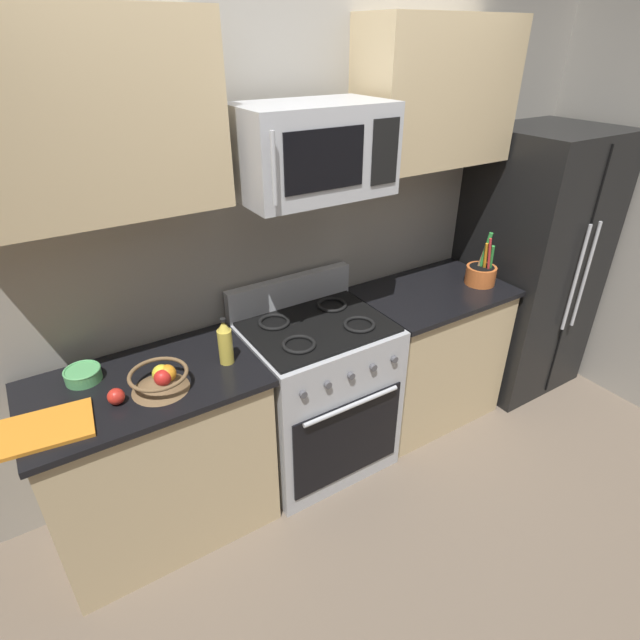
{
  "coord_description": "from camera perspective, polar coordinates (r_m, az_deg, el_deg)",
  "views": [
    {
      "loc": [
        -1.21,
        -1.31,
        2.25
      ],
      "look_at": [
        -0.06,
        0.52,
        1.03
      ],
      "focal_mm": 28.32,
      "sensor_mm": 36.0,
      "label": 1
    }
  ],
  "objects": [
    {
      "name": "ground_plane",
      "position": [
        2.87,
        6.99,
        -22.48
      ],
      "size": [
        16.0,
        16.0,
        0.0
      ],
      "primitive_type": "plane",
      "color": "#6B5B4C"
    },
    {
      "name": "wall_back",
      "position": [
        2.79,
        -4.61,
        9.49
      ],
      "size": [
        8.0,
        0.1,
        2.6
      ],
      "primitive_type": "cube",
      "color": "#9E998E",
      "rests_on": "ground"
    },
    {
      "name": "counter_left",
      "position": [
        2.67,
        -17.74,
        -14.57
      ],
      "size": [
        1.03,
        0.62,
        0.91
      ],
      "color": "tan",
      "rests_on": "ground"
    },
    {
      "name": "range_oven",
      "position": [
        2.9,
        -0.39,
        -8.27
      ],
      "size": [
        0.76,
        0.66,
        1.09
      ],
      "color": "#B2B5BA",
      "rests_on": "ground"
    },
    {
      "name": "counter_right",
      "position": [
        3.35,
        11.97,
        -3.63
      ],
      "size": [
        0.9,
        0.62,
        0.91
      ],
      "color": "tan",
      "rests_on": "ground"
    },
    {
      "name": "refrigerator",
      "position": [
        3.75,
        22.51,
        5.83
      ],
      "size": [
        0.78,
        0.73,
        1.77
      ],
      "color": "black",
      "rests_on": "ground"
    },
    {
      "name": "microwave",
      "position": [
        2.36,
        -0.87,
        18.63
      ],
      "size": [
        0.69,
        0.44,
        0.4
      ],
      "color": "#B2B5BA"
    },
    {
      "name": "upper_cabinets_left",
      "position": [
        2.15,
        -25.7,
        19.8
      ],
      "size": [
        1.02,
        0.34,
        0.72
      ],
      "color": "tan"
    },
    {
      "name": "upper_cabinets_right",
      "position": [
        2.96,
        13.05,
        23.71
      ],
      "size": [
        0.89,
        0.34,
        0.72
      ],
      "color": "tan"
    },
    {
      "name": "utensil_crock",
      "position": [
        3.26,
        17.73,
        5.04
      ],
      "size": [
        0.18,
        0.18,
        0.33
      ],
      "color": "#D1662D",
      "rests_on": "counter_right"
    },
    {
      "name": "fruit_basket",
      "position": [
        2.29,
        -17.61,
        -6.39
      ],
      "size": [
        0.25,
        0.25,
        0.11
      ],
      "color": "brown",
      "rests_on": "counter_left"
    },
    {
      "name": "apple_loose",
      "position": [
        2.28,
        -22.05,
        -8.02
      ],
      "size": [
        0.07,
        0.07,
        0.07
      ],
      "primitive_type": "sphere",
      "color": "red",
      "rests_on": "counter_left"
    },
    {
      "name": "cutting_board",
      "position": [
        2.27,
        -29.21,
        -10.83
      ],
      "size": [
        0.42,
        0.29,
        0.02
      ],
      "primitive_type": "cube",
      "rotation": [
        0.0,
        0.0,
        -0.12
      ],
      "color": "orange",
      "rests_on": "counter_left"
    },
    {
      "name": "bottle_oil",
      "position": [
        2.36,
        -10.67,
        -2.52
      ],
      "size": [
        0.07,
        0.07,
        0.23
      ],
      "color": "gold",
      "rests_on": "counter_left"
    },
    {
      "name": "prep_bowl",
      "position": [
        2.48,
        -25.23,
        -5.57
      ],
      "size": [
        0.16,
        0.16,
        0.06
      ],
      "color": "#59AD66",
      "rests_on": "counter_left"
    }
  ]
}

